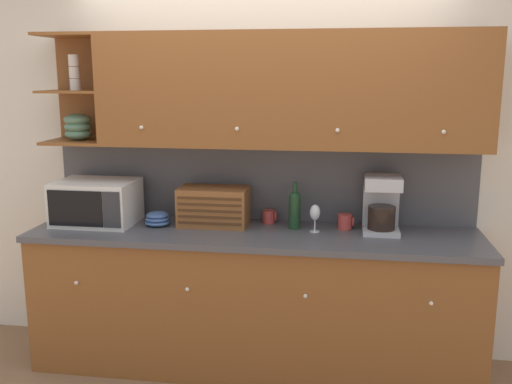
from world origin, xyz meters
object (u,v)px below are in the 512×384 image
at_px(mug_blue_second, 269,217).
at_px(bread_box, 214,206).
at_px(coffee_maker, 382,203).
at_px(bowl_stack_on_counter, 157,219).
at_px(microwave, 96,202).
at_px(wine_bottle, 295,208).
at_px(wine_glass, 315,213).
at_px(mug, 345,222).

bearing_deg(mug_blue_second, bread_box, -162.88).
bearing_deg(coffee_maker, bowl_stack_on_counter, -177.12).
height_order(microwave, wine_bottle, wine_bottle).
relative_size(bowl_stack_on_counter, wine_bottle, 0.55).
xyz_separation_m(bowl_stack_on_counter, wine_bottle, (0.92, 0.07, 0.09)).
xyz_separation_m(bowl_stack_on_counter, wine_glass, (1.05, 0.01, 0.08)).
bearing_deg(wine_bottle, mug, 5.44).
bearing_deg(wine_bottle, bread_box, -179.99).
bearing_deg(mug, coffee_maker, -6.95).
bearing_deg(bread_box, bowl_stack_on_counter, -169.41).
relative_size(mug_blue_second, wine_glass, 0.54).
xyz_separation_m(bowl_stack_on_counter, mug_blue_second, (0.73, 0.18, -0.00)).
height_order(bread_box, mug, bread_box).
bearing_deg(mug, wine_glass, -153.85).
height_order(wine_glass, coffee_maker, coffee_maker).
distance_m(wine_bottle, mug, 0.34).
relative_size(mug, coffee_maker, 0.28).
bearing_deg(wine_glass, coffee_maker, 9.28).
distance_m(microwave, mug, 1.68).
bearing_deg(microwave, mug, 3.61).
relative_size(wine_bottle, mug, 2.92).
relative_size(bowl_stack_on_counter, coffee_maker, 0.46).
bearing_deg(wine_bottle, microwave, -176.84).
bearing_deg(coffee_maker, wine_glass, -170.72).
height_order(bowl_stack_on_counter, mug, mug).
distance_m(bowl_stack_on_counter, mug, 1.25).
xyz_separation_m(microwave, bowl_stack_on_counter, (0.42, 0.00, -0.10)).
bearing_deg(wine_glass, bread_box, 174.58).
relative_size(bread_box, wine_glass, 2.55).
bearing_deg(mug_blue_second, microwave, -170.93).
height_order(bowl_stack_on_counter, bread_box, bread_box).
bearing_deg(bowl_stack_on_counter, mug, 4.64).
xyz_separation_m(microwave, bread_box, (0.80, 0.07, -0.02)).
bearing_deg(bread_box, wine_glass, -5.42).
height_order(bowl_stack_on_counter, coffee_maker, coffee_maker).
height_order(microwave, bread_box, microwave).
xyz_separation_m(bread_box, mug, (0.87, 0.03, -0.08)).
distance_m(bread_box, wine_glass, 0.68).
bearing_deg(coffee_maker, microwave, -177.64).
bearing_deg(mug_blue_second, wine_glass, -28.81).
distance_m(bowl_stack_on_counter, bread_box, 0.39).
distance_m(mug_blue_second, coffee_maker, 0.76).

